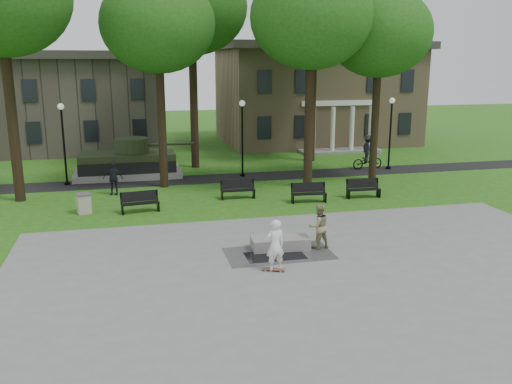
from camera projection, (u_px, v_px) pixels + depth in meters
ground at (293, 237)px, 22.31m from camera, size 120.00×120.00×0.00m
plaza at (339, 284)px, 17.59m from camera, size 22.00×16.00×0.02m
footpath at (236, 177)px, 33.65m from camera, size 44.00×2.60×0.01m
building_right at (314, 92)px, 48.13m from camera, size 17.00×12.00×8.60m
building_left at (68, 105)px, 44.02m from camera, size 15.00×10.00×7.20m
tree_1 at (158, 25)px, 29.11m from camera, size 6.20×6.20×11.63m
tree_2 at (311, 18)px, 28.95m from camera, size 6.60×6.60×12.16m
tree_3 at (379, 33)px, 31.08m from camera, size 6.00×6.00×11.19m
tree_4 at (191, 7)px, 34.53m from camera, size 7.20×7.20×13.50m
tree_5 at (314, 22)px, 37.10m from camera, size 6.40×6.40×12.44m
lamp_left at (63, 137)px, 31.02m from camera, size 0.36×0.36×4.73m
lamp_mid at (242, 132)px, 33.39m from camera, size 0.36×0.36×4.73m
lamp_right at (391, 127)px, 35.66m from camera, size 0.36×0.36×4.73m
tank_monument at (128, 163)px, 33.88m from camera, size 7.45×3.40×2.40m
puddle at (275, 256)px, 20.10m from camera, size 2.20×1.20×0.00m
concrete_block at (280, 243)px, 20.84m from camera, size 2.26×1.13×0.45m
skateboard at (273, 270)px, 18.63m from camera, size 0.80×0.49×0.07m
skateboarder at (275, 245)px, 18.48m from camera, size 0.72×0.53×1.82m
friend_watching at (319, 226)px, 20.72m from camera, size 0.95×0.80×1.76m
pedestrian_walker at (113, 178)px, 29.18m from camera, size 1.13×0.68×1.80m
cyclist at (368, 155)px, 36.13m from camera, size 2.14×1.23×2.29m
park_bench_0 at (140, 201)px, 25.88m from camera, size 1.84×0.76×1.00m
park_bench_1 at (238, 189)px, 28.47m from camera, size 1.81×0.58×1.00m
park_bench_2 at (308, 192)px, 27.71m from camera, size 1.83×0.69×1.00m
park_bench_3 at (363, 188)px, 28.66m from camera, size 1.82×0.60×1.00m
trash_bin at (84, 203)px, 25.70m from camera, size 0.81×0.81×0.96m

